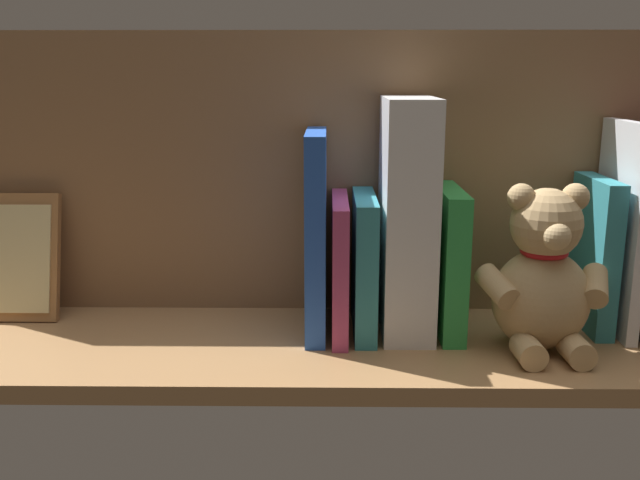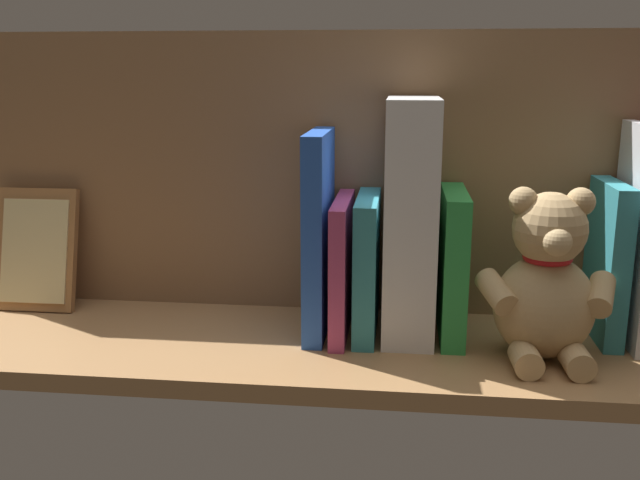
% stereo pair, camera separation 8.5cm
% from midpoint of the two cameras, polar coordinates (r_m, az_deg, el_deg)
% --- Properties ---
extents(ground_plane, '(1.07, 0.28, 0.02)m').
position_cam_midpoint_polar(ground_plane, '(0.89, 2.76, -8.58)').
color(ground_plane, '#A87A4C').
extents(shelf_back_panel, '(1.07, 0.02, 0.38)m').
position_cam_midpoint_polar(shelf_back_panel, '(0.96, 3.39, 5.26)').
color(shelf_back_panel, olive).
rests_on(shelf_back_panel, ground_plane).
extents(book_3, '(0.01, 0.14, 0.27)m').
position_cam_midpoint_polar(book_3, '(0.94, 26.44, 0.33)').
color(book_3, silver).
rests_on(book_3, ground_plane).
extents(book_4, '(0.02, 0.12, 0.19)m').
position_cam_midpoint_polar(book_4, '(0.95, 24.54, -1.60)').
color(book_4, teal).
rests_on(book_4, ground_plane).
extents(teddy_bear, '(0.16, 0.13, 0.20)m').
position_cam_midpoint_polar(teddy_bear, '(0.86, 20.52, -3.44)').
color(teddy_bear, tan).
rests_on(teddy_bear, ground_plane).
extents(book_5, '(0.03, 0.15, 0.18)m').
position_cam_midpoint_polar(book_5, '(0.90, 13.32, -1.92)').
color(book_5, green).
rests_on(book_5, ground_plane).
extents(dictionary_thick_white, '(0.06, 0.15, 0.29)m').
position_cam_midpoint_polar(dictionary_thick_white, '(0.88, 10.07, 1.64)').
color(dictionary_thick_white, white).
rests_on(dictionary_thick_white, ground_plane).
extents(book_6, '(0.03, 0.15, 0.17)m').
position_cam_midpoint_polar(book_6, '(0.89, 6.54, -2.05)').
color(book_6, teal).
rests_on(book_6, ground_plane).
extents(book_7, '(0.02, 0.16, 0.17)m').
position_cam_midpoint_polar(book_7, '(0.89, 4.54, -2.16)').
color(book_7, '#B23F72').
rests_on(book_7, ground_plane).
extents(book_8, '(0.02, 0.15, 0.25)m').
position_cam_midpoint_polar(book_8, '(0.88, 2.66, 0.54)').
color(book_8, blue).
rests_on(book_8, ground_plane).
extents(picture_frame_leaning, '(0.11, 0.06, 0.17)m').
position_cam_midpoint_polar(picture_frame_leaning, '(1.04, -19.75, -0.78)').
color(picture_frame_leaning, '#9E6B3D').
rests_on(picture_frame_leaning, ground_plane).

